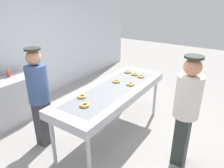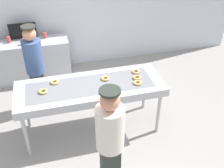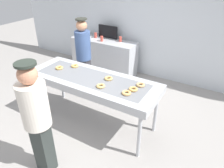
{
  "view_description": "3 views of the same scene",
  "coord_description": "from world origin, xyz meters",
  "px_view_note": "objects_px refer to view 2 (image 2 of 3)",
  "views": [
    {
      "loc": [
        -2.59,
        -1.72,
        2.32
      ],
      "look_at": [
        0.38,
        0.27,
        0.79
      ],
      "focal_mm": 33.4,
      "sensor_mm": 36.0,
      "label": 1
    },
    {
      "loc": [
        -0.55,
        -3.45,
        3.32
      ],
      "look_at": [
        0.37,
        0.08,
        0.82
      ],
      "focal_mm": 43.91,
      "sensor_mm": 36.0,
      "label": 2
    },
    {
      "loc": [
        1.87,
        -2.48,
        2.55
      ],
      "look_at": [
        0.28,
        0.19,
        0.79
      ],
      "focal_mm": 33.8,
      "sensor_mm": 36.0,
      "label": 3
    }
  ],
  "objects_px": {
    "glazed_donut_5": "(111,88)",
    "glazed_donut_6": "(43,91)",
    "glazed_donut_0": "(55,82)",
    "paper_cup_2": "(24,41)",
    "glazed_donut_3": "(138,83)",
    "glazed_donut_4": "(105,78)",
    "customer_waiting": "(110,138)",
    "glazed_donut_1": "(137,77)",
    "paper_cup_0": "(45,35)",
    "worker_baker": "(35,65)",
    "prep_counter": "(28,61)",
    "menu_display": "(23,31)",
    "fryer_conveyor": "(90,89)",
    "paper_cup_1": "(9,40)",
    "glazed_donut_2": "(136,72)"
  },
  "relations": [
    {
      "from": "fryer_conveyor",
      "to": "paper_cup_0",
      "type": "bearing_deg",
      "value": 105.72
    },
    {
      "from": "glazed_donut_1",
      "to": "paper_cup_0",
      "type": "relative_size",
      "value": 1.06
    },
    {
      "from": "glazed_donut_3",
      "to": "menu_display",
      "type": "bearing_deg",
      "value": 127.14
    },
    {
      "from": "fryer_conveyor",
      "to": "glazed_donut_0",
      "type": "bearing_deg",
      "value": 158.88
    },
    {
      "from": "prep_counter",
      "to": "paper_cup_0",
      "type": "bearing_deg",
      "value": 14.33
    },
    {
      "from": "glazed_donut_1",
      "to": "glazed_donut_3",
      "type": "height_order",
      "value": "same"
    },
    {
      "from": "glazed_donut_6",
      "to": "worker_baker",
      "type": "distance_m",
      "value": 0.85
    },
    {
      "from": "glazed_donut_2",
      "to": "customer_waiting",
      "type": "xyz_separation_m",
      "value": [
        -0.79,
        -1.36,
        0.0
      ]
    },
    {
      "from": "glazed_donut_4",
      "to": "glazed_donut_6",
      "type": "xyz_separation_m",
      "value": [
        -0.98,
        -0.11,
        0.0
      ]
    },
    {
      "from": "glazed_donut_0",
      "to": "paper_cup_2",
      "type": "xyz_separation_m",
      "value": [
        -0.46,
        1.62,
        0.0
      ]
    },
    {
      "from": "paper_cup_2",
      "to": "paper_cup_0",
      "type": "bearing_deg",
      "value": 26.52
    },
    {
      "from": "fryer_conveyor",
      "to": "glazed_donut_1",
      "type": "relative_size",
      "value": 16.84
    },
    {
      "from": "glazed_donut_6",
      "to": "paper_cup_2",
      "type": "xyz_separation_m",
      "value": [
        -0.28,
        1.83,
        0.0
      ]
    },
    {
      "from": "glazed_donut_6",
      "to": "paper_cup_0",
      "type": "relative_size",
      "value": 1.06
    },
    {
      "from": "prep_counter",
      "to": "paper_cup_0",
      "type": "relative_size",
      "value": 13.72
    },
    {
      "from": "glazed_donut_5",
      "to": "worker_baker",
      "type": "relative_size",
      "value": 0.08
    },
    {
      "from": "glazed_donut_1",
      "to": "paper_cup_1",
      "type": "xyz_separation_m",
      "value": [
        -2.06,
        1.98,
        0.0
      ]
    },
    {
      "from": "glazed_donut_1",
      "to": "prep_counter",
      "type": "xyz_separation_m",
      "value": [
        -1.77,
        1.91,
        -0.5
      ]
    },
    {
      "from": "glazed_donut_6",
      "to": "worker_baker",
      "type": "bearing_deg",
      "value": 96.66
    },
    {
      "from": "prep_counter",
      "to": "fryer_conveyor",
      "type": "bearing_deg",
      "value": -62.38
    },
    {
      "from": "glazed_donut_0",
      "to": "paper_cup_1",
      "type": "distance_m",
      "value": 1.94
    },
    {
      "from": "fryer_conveyor",
      "to": "prep_counter",
      "type": "distance_m",
      "value": 2.2
    },
    {
      "from": "prep_counter",
      "to": "menu_display",
      "type": "xyz_separation_m",
      "value": [
        0.0,
        0.22,
        0.6
      ]
    },
    {
      "from": "paper_cup_2",
      "to": "menu_display",
      "type": "bearing_deg",
      "value": 92.43
    },
    {
      "from": "worker_baker",
      "to": "customer_waiting",
      "type": "bearing_deg",
      "value": 121.09
    },
    {
      "from": "glazed_donut_6",
      "to": "menu_display",
      "type": "height_order",
      "value": "menu_display"
    },
    {
      "from": "worker_baker",
      "to": "prep_counter",
      "type": "xyz_separation_m",
      "value": [
        -0.19,
        1.08,
        -0.48
      ]
    },
    {
      "from": "glazed_donut_3",
      "to": "glazed_donut_4",
      "type": "height_order",
      "value": "same"
    },
    {
      "from": "glazed_donut_1",
      "to": "customer_waiting",
      "type": "xyz_separation_m",
      "value": [
        -0.75,
        -1.19,
        0.0
      ]
    },
    {
      "from": "glazed_donut_0",
      "to": "glazed_donut_5",
      "type": "height_order",
      "value": "same"
    },
    {
      "from": "customer_waiting",
      "to": "glazed_donut_6",
      "type": "bearing_deg",
      "value": 131.03
    },
    {
      "from": "menu_display",
      "to": "paper_cup_2",
      "type": "bearing_deg",
      "value": -87.57
    },
    {
      "from": "paper_cup_0",
      "to": "customer_waiting",
      "type": "bearing_deg",
      "value": -79.65
    },
    {
      "from": "glazed_donut_4",
      "to": "paper_cup_1",
      "type": "height_order",
      "value": "paper_cup_1"
    },
    {
      "from": "paper_cup_0",
      "to": "paper_cup_2",
      "type": "relative_size",
      "value": 1.0
    },
    {
      "from": "fryer_conveyor",
      "to": "worker_baker",
      "type": "xyz_separation_m",
      "value": [
        -0.81,
        0.83,
        0.07
      ]
    },
    {
      "from": "worker_baker",
      "to": "glazed_donut_2",
      "type": "bearing_deg",
      "value": 166.64
    },
    {
      "from": "glazed_donut_1",
      "to": "paper_cup_2",
      "type": "bearing_deg",
      "value": 134.01
    },
    {
      "from": "glazed_donut_6",
      "to": "glazed_donut_2",
      "type": "bearing_deg",
      "value": 6.88
    },
    {
      "from": "customer_waiting",
      "to": "prep_counter",
      "type": "distance_m",
      "value": 3.3
    },
    {
      "from": "glazed_donut_3",
      "to": "menu_display",
      "type": "xyz_separation_m",
      "value": [
        -1.73,
        2.28,
        0.1
      ]
    },
    {
      "from": "glazed_donut_3",
      "to": "glazed_donut_6",
      "type": "distance_m",
      "value": 1.44
    },
    {
      "from": "customer_waiting",
      "to": "paper_cup_1",
      "type": "distance_m",
      "value": 3.43
    },
    {
      "from": "glazed_donut_5",
      "to": "glazed_donut_6",
      "type": "bearing_deg",
      "value": 170.85
    },
    {
      "from": "prep_counter",
      "to": "paper_cup_0",
      "type": "xyz_separation_m",
      "value": [
        0.43,
        0.11,
        0.5
      ]
    },
    {
      "from": "paper_cup_2",
      "to": "menu_display",
      "type": "xyz_separation_m",
      "value": [
        -0.01,
        0.31,
        0.1
      ]
    },
    {
      "from": "glazed_donut_0",
      "to": "menu_display",
      "type": "xyz_separation_m",
      "value": [
        -0.48,
        1.93,
        0.1
      ]
    },
    {
      "from": "glazed_donut_0",
      "to": "customer_waiting",
      "type": "relative_size",
      "value": 0.08
    },
    {
      "from": "glazed_donut_1",
      "to": "glazed_donut_3",
      "type": "bearing_deg",
      "value": -104.41
    },
    {
      "from": "glazed_donut_5",
      "to": "paper_cup_2",
      "type": "xyz_separation_m",
      "value": [
        -1.28,
        1.99,
        0.0
      ]
    }
  ]
}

